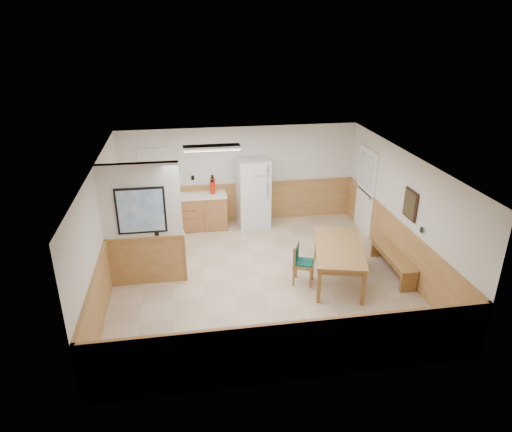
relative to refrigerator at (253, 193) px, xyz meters
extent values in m
plane|color=#C5AA8D|center=(-0.28, -2.63, -0.88)|extent=(6.00, 6.00, 0.00)
cube|color=white|center=(-0.28, -2.63, 1.62)|extent=(6.00, 6.00, 0.02)
cube|color=silver|center=(-0.28, 0.37, 0.37)|extent=(6.00, 0.02, 2.50)
cube|color=silver|center=(2.72, -2.63, 0.37)|extent=(0.02, 6.00, 2.50)
cube|color=silver|center=(-3.28, -2.63, 0.37)|extent=(0.02, 6.00, 2.50)
cube|color=#BB884B|center=(-0.28, 0.35, -0.38)|extent=(6.00, 0.04, 1.00)
cube|color=#BB884B|center=(2.70, -2.63, -0.38)|extent=(0.04, 6.00, 1.00)
cube|color=#BB884B|center=(-3.26, -2.63, -0.38)|extent=(0.04, 6.00, 1.00)
cube|color=silver|center=(-2.53, -2.43, 0.87)|extent=(1.50, 0.15, 1.50)
cube|color=#BB884B|center=(-2.53, -2.43, -0.38)|extent=(1.50, 0.17, 1.00)
cube|color=black|center=(-2.53, -2.52, 0.72)|extent=(0.92, 0.03, 0.92)
cube|color=white|center=(-2.53, -2.54, 0.72)|extent=(0.84, 0.01, 0.84)
cube|color=#AA6A3C|center=(-1.38, 0.05, -0.45)|extent=(1.40, 0.60, 0.86)
cube|color=#AA6A3C|center=(-2.85, 0.05, -0.45)|extent=(0.06, 0.60, 0.86)
cube|color=#AA6A3C|center=(-2.11, 0.05, -0.45)|extent=(0.06, 0.60, 0.86)
cube|color=#F5ECCE|center=(-1.78, 0.05, 0.00)|extent=(2.20, 0.60, 0.04)
cube|color=#F5ECCE|center=(-1.78, 0.35, 0.07)|extent=(2.20, 0.02, 0.10)
cube|color=white|center=(2.69, -0.73, 0.14)|extent=(0.05, 1.02, 2.15)
cube|color=white|center=(2.68, -0.73, 0.14)|extent=(0.04, 0.90, 2.05)
cube|color=silver|center=(2.65, -0.73, 0.67)|extent=(0.02, 0.76, 0.80)
cube|color=white|center=(-2.38, 0.35, 0.67)|extent=(0.80, 0.03, 1.00)
cube|color=white|center=(-2.38, 0.34, 0.67)|extent=(0.70, 0.01, 0.90)
cube|color=black|center=(2.69, -2.93, 0.67)|extent=(0.03, 0.50, 0.60)
cube|color=#2B2516|center=(2.67, -2.93, 0.67)|extent=(0.01, 0.42, 0.52)
cube|color=white|center=(-1.08, -1.33, 1.57)|extent=(1.20, 0.30, 0.08)
cube|color=white|center=(-1.08, -1.33, 1.52)|extent=(1.15, 0.25, 0.01)
cube|color=silver|center=(0.00, 0.00, 0.00)|extent=(0.82, 0.75, 1.76)
cube|color=silver|center=(0.31, -0.36, 0.72)|extent=(0.03, 0.02, 0.23)
cube|color=silver|center=(0.31, -0.36, 0.18)|extent=(0.03, 0.02, 0.41)
cube|color=#9B6839|center=(1.27, -2.96, -0.16)|extent=(1.37, 2.04, 0.05)
cube|color=#9B6839|center=(1.27, -2.96, -0.23)|extent=(1.25, 1.91, 0.10)
cube|color=#9B6839|center=(0.66, -3.70, -0.53)|extent=(0.09, 0.09, 0.70)
cube|color=#9B6839|center=(1.10, -2.02, -0.53)|extent=(0.09, 0.09, 0.70)
cube|color=#9B6839|center=(1.44, -3.91, -0.53)|extent=(0.09, 0.09, 0.70)
cube|color=#9B6839|center=(1.88, -2.23, -0.53)|extent=(0.09, 0.09, 0.70)
cube|color=#9B6839|center=(2.50, -2.88, -0.46)|extent=(0.37, 1.60, 0.05)
cube|color=#9B6839|center=(2.50, -3.63, -0.68)|extent=(0.33, 0.06, 0.40)
cube|color=#9B6839|center=(2.50, -2.14, -0.68)|extent=(0.33, 0.06, 0.40)
cube|color=#9B6839|center=(0.55, -2.96, -0.46)|extent=(0.52, 0.52, 0.06)
cube|color=#0F4E3E|center=(0.55, -2.96, -0.42)|extent=(0.47, 0.47, 0.03)
cube|color=#9B6839|center=(0.40, -2.90, -0.23)|extent=(0.20, 0.39, 0.40)
cube|color=#0F4E3E|center=(0.24, -2.83, -0.23)|extent=(0.15, 0.32, 0.34)
cube|color=#9B6839|center=(0.33, -3.05, -0.69)|extent=(0.05, 0.05, 0.39)
cube|color=#9B6839|center=(0.46, -2.74, -0.69)|extent=(0.05, 0.05, 0.39)
cube|color=#9B6839|center=(0.64, -3.18, -0.69)|extent=(0.05, 0.05, 0.39)
cube|color=#9B6839|center=(0.77, -2.87, -0.69)|extent=(0.05, 0.05, 0.39)
cylinder|color=red|center=(-1.01, 0.06, 0.22)|extent=(0.15, 0.15, 0.40)
cylinder|color=black|center=(-1.01, 0.06, 0.46)|extent=(0.07, 0.07, 0.09)
cylinder|color=#188826|center=(-2.42, 0.07, 0.13)|extent=(0.09, 0.09, 0.22)
camera|label=1|loc=(-1.68, -10.68, 4.00)|focal=32.00mm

